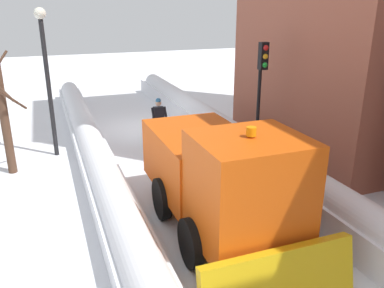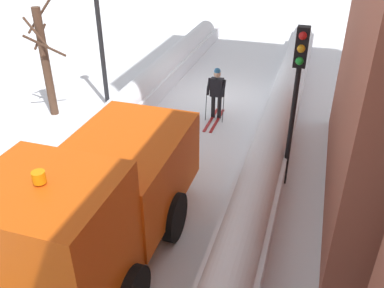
% 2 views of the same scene
% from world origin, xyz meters
% --- Properties ---
extents(plow_truck, '(3.20, 5.98, 3.12)m').
position_xyz_m(plow_truck, '(0.18, 9.02, 1.48)').
color(plow_truck, '#DB510F').
rests_on(plow_truck, ground).
extents(skier, '(0.62, 1.80, 1.81)m').
position_xyz_m(skier, '(-0.35, 1.84, 1.00)').
color(skier, black).
rests_on(skier, ground).
extents(traffic_light_pole, '(0.28, 0.42, 4.19)m').
position_xyz_m(traffic_light_pole, '(-3.07, 5.19, 2.95)').
color(traffic_light_pole, black).
rests_on(traffic_light_pole, ground).
extents(street_lamp, '(0.40, 0.40, 5.28)m').
position_xyz_m(street_lamp, '(3.73, 2.05, 3.34)').
color(street_lamp, black).
rests_on(street_lamp, ground).
extents(bare_tree_near, '(1.32, 1.37, 4.00)m').
position_xyz_m(bare_tree_near, '(5.19, 3.25, 1.95)').
color(bare_tree_near, '#503626').
rests_on(bare_tree_near, ground).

